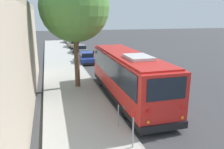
# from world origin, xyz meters

# --- Properties ---
(ground_plane) EXTENTS (160.00, 160.00, 0.00)m
(ground_plane) POSITION_xyz_m (0.00, 0.00, 0.00)
(ground_plane) COLOR #3D3D3F
(sidewalk_slab) EXTENTS (80.00, 3.93, 0.15)m
(sidewalk_slab) POSITION_xyz_m (0.00, 4.09, 0.07)
(sidewalk_slab) COLOR #B2AFA8
(sidewalk_slab) RESTS_ON ground
(curb_strip) EXTENTS (80.00, 0.14, 0.15)m
(curb_strip) POSITION_xyz_m (0.00, 2.06, 0.07)
(curb_strip) COLOR #9D9A94
(curb_strip) RESTS_ON ground
(shuttle_bus) EXTENTS (10.60, 2.63, 3.24)m
(shuttle_bus) POSITION_xyz_m (1.15, 0.56, 1.73)
(shuttle_bus) COLOR red
(shuttle_bus) RESTS_ON ground
(parked_sedan_blue) EXTENTS (4.55, 1.70, 1.28)m
(parked_sedan_blue) POSITION_xyz_m (13.89, 1.13, 0.59)
(parked_sedan_blue) COLOR navy
(parked_sedan_blue) RESTS_ON ground
(parked_sedan_gray) EXTENTS (4.64, 1.85, 1.27)m
(parked_sedan_gray) POSITION_xyz_m (21.01, 0.80, 0.59)
(parked_sedan_gray) COLOR slate
(parked_sedan_gray) RESTS_ON ground
(parked_sedan_tan) EXTENTS (4.81, 2.08, 1.31)m
(parked_sedan_tan) POSITION_xyz_m (27.60, 0.96, 0.61)
(parked_sedan_tan) COLOR tan
(parked_sedan_tan) RESTS_ON ground
(parked_sedan_white) EXTENTS (4.66, 1.88, 1.33)m
(parked_sedan_white) POSITION_xyz_m (35.19, 1.02, 0.62)
(parked_sedan_white) COLOR silver
(parked_sedan_white) RESTS_ON ground
(street_tree) EXTENTS (4.99, 4.99, 9.15)m
(street_tree) POSITION_xyz_m (4.40, 3.49, 6.39)
(street_tree) COLOR brown
(street_tree) RESTS_ON sidewalk_slab
(sign_post_near) EXTENTS (0.06, 0.22, 1.64)m
(sign_post_near) POSITION_xyz_m (-4.66, 2.46, 0.99)
(sign_post_near) COLOR gray
(sign_post_near) RESTS_ON sidewalk_slab
(sign_post_far) EXTENTS (0.06, 0.06, 1.12)m
(sign_post_far) POSITION_xyz_m (-2.75, 2.46, 0.71)
(sign_post_far) COLOR gray
(sign_post_far) RESTS_ON sidewalk_slab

